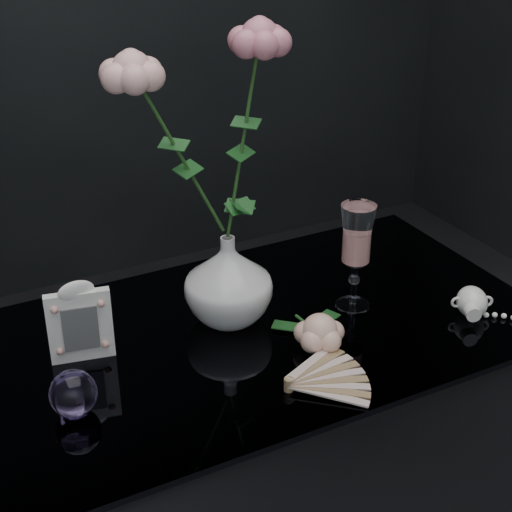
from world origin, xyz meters
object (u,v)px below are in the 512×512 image
vase (228,280)px  picture_frame (79,321)px  wine_glass (356,258)px  pearl_jar (472,301)px  loose_rose (320,332)px  paperweight (73,393)px

vase → picture_frame: bearing=179.4°
wine_glass → pearl_jar: wine_glass is taller
picture_frame → loose_rose: size_ratio=0.78×
vase → picture_frame: vase is taller
picture_frame → paperweight: bearing=-99.9°
picture_frame → pearl_jar: picture_frame is taller
pearl_jar → picture_frame: bearing=-171.7°
pearl_jar → vase: bearing=179.0°
paperweight → loose_rose: size_ratio=0.38×
wine_glass → loose_rose: (-0.13, -0.09, -0.07)m
vase → pearl_jar: bearing=-25.3°
paperweight → pearl_jar: 0.74m
vase → paperweight: size_ratio=2.28×
vase → picture_frame: 0.28m
vase → wine_glass: bearing=-16.8°
picture_frame → loose_rose: (0.37, -0.16, -0.04)m
wine_glass → loose_rose: bearing=-145.5°
loose_rose → wine_glass: bearing=41.9°
vase → paperweight: (-0.33, -0.13, -0.05)m
paperweight → wine_glass: bearing=6.7°
wine_glass → paperweight: wine_glass is taller
vase → pearl_jar: (0.41, -0.19, -0.05)m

